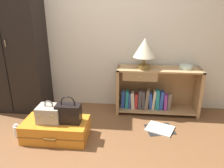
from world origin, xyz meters
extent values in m
plane|color=brown|center=(0.00, 0.00, 0.00)|extent=(9.00, 9.00, 0.00)
cube|color=silver|center=(0.00, 1.50, 1.30)|extent=(6.40, 0.10, 2.60)
cube|color=black|center=(-1.22, 1.20, 1.04)|extent=(0.89, 0.45, 2.08)
cube|color=black|center=(-1.22, 0.98, 1.04)|extent=(0.01, 0.01, 1.98)
cylinder|color=gray|center=(-1.17, 0.97, 1.04)|extent=(0.01, 0.01, 0.09)
cube|color=tan|center=(0.30, 1.25, 0.34)|extent=(0.04, 0.34, 0.68)
cube|color=tan|center=(1.44, 1.25, 0.34)|extent=(0.04, 0.34, 0.68)
cube|color=tan|center=(0.87, 1.25, 0.67)|extent=(1.18, 0.34, 0.02)
cube|color=tan|center=(0.87, 1.25, 0.06)|extent=(1.10, 0.34, 0.02)
cube|color=tan|center=(0.87, 1.41, 0.34)|extent=(1.10, 0.01, 0.66)
cube|color=#9D7950|center=(0.61, 1.09, 0.60)|extent=(0.47, 0.02, 0.12)
sphere|color=#9E844C|center=(0.61, 1.07, 0.60)|extent=(0.02, 0.02, 0.02)
cube|color=#2D51B2|center=(0.38, 1.22, 0.20)|extent=(0.06, 0.08, 0.26)
cube|color=teal|center=(0.44, 1.22, 0.20)|extent=(0.05, 0.12, 0.27)
cube|color=#2D51B2|center=(0.47, 1.22, 0.18)|extent=(0.03, 0.10, 0.23)
cube|color=beige|center=(0.52, 1.22, 0.19)|extent=(0.06, 0.11, 0.25)
cube|color=red|center=(0.57, 1.22, 0.18)|extent=(0.04, 0.08, 0.22)
cube|color=#4C474C|center=(0.62, 1.22, 0.21)|extent=(0.05, 0.11, 0.29)
cube|color=#4C474C|center=(0.67, 1.22, 0.20)|extent=(0.05, 0.10, 0.27)
cube|color=#726659|center=(0.73, 1.22, 0.21)|extent=(0.07, 0.13, 0.30)
cube|color=#2D51B2|center=(0.78, 1.22, 0.19)|extent=(0.06, 0.10, 0.25)
cube|color=beige|center=(0.83, 1.22, 0.21)|extent=(0.05, 0.10, 0.29)
cube|color=teal|center=(0.88, 1.22, 0.21)|extent=(0.06, 0.10, 0.29)
cube|color=#2D51B2|center=(0.94, 1.22, 0.20)|extent=(0.06, 0.10, 0.28)
cube|color=purple|center=(0.99, 1.22, 0.19)|extent=(0.05, 0.12, 0.24)
cube|color=#726659|center=(1.05, 1.22, 0.19)|extent=(0.05, 0.09, 0.24)
cylinder|color=olive|center=(0.66, 1.23, 0.70)|extent=(0.17, 0.17, 0.05)
cylinder|color=olive|center=(0.66, 1.23, 0.78)|extent=(0.04, 0.04, 0.11)
cone|color=beige|center=(0.66, 1.23, 0.97)|extent=(0.31, 0.31, 0.26)
cylinder|color=silver|center=(1.23, 1.26, 0.70)|extent=(0.17, 0.17, 0.05)
cube|color=orange|center=(-0.38, 0.45, 0.11)|extent=(0.76, 0.41, 0.23)
cube|color=brown|center=(-0.38, 0.45, 0.11)|extent=(0.77, 0.41, 0.01)
cube|color=brown|center=(-0.38, 0.23, 0.11)|extent=(0.14, 0.02, 0.03)
cube|color=#A89E8E|center=(-0.44, 0.45, 0.32)|extent=(0.27, 0.22, 0.19)
torus|color=slate|center=(-0.44, 0.45, 0.44)|extent=(0.11, 0.02, 0.11)
cube|color=tan|center=(-0.52, 0.33, 0.36)|extent=(0.02, 0.01, 0.02)
cube|color=tan|center=(-0.37, 0.33, 0.36)|extent=(0.02, 0.01, 0.02)
cube|color=black|center=(-0.22, 0.45, 0.34)|extent=(0.28, 0.15, 0.22)
torus|color=black|center=(-0.22, 0.45, 0.47)|extent=(0.17, 0.01, 0.17)
cylinder|color=white|center=(-0.87, 0.42, 0.07)|extent=(0.07, 0.07, 0.14)
cylinder|color=silver|center=(-0.87, 0.42, 0.16)|extent=(0.04, 0.04, 0.02)
cube|color=white|center=(0.88, 0.76, 0.01)|extent=(0.41, 0.38, 0.02)
cube|color=black|center=(0.88, 0.76, 0.00)|extent=(0.40, 0.36, 0.01)
camera|label=1|loc=(0.50, -1.74, 1.53)|focal=35.13mm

